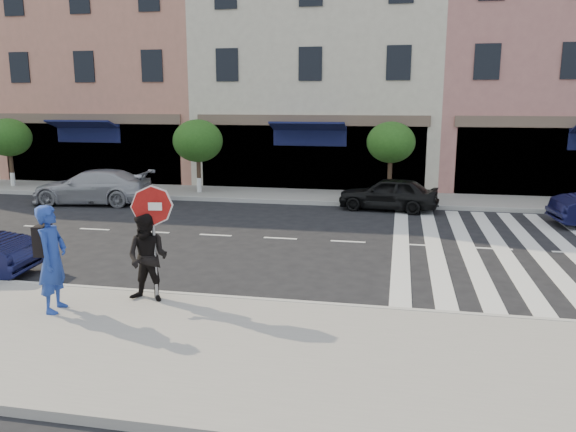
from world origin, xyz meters
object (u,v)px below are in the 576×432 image
object	(u,v)px
stop_sign	(152,216)
car_far_mid	(388,194)
walker	(148,258)
car_far_left	(92,187)
photographer	(52,259)

from	to	relation	value
stop_sign	car_far_mid	xyz separation A→B (m)	(4.24, 10.96, -1.20)
walker	stop_sign	bearing A→B (deg)	45.63
walker	car_far_mid	distance (m)	11.88
car_far_mid	walker	bearing A→B (deg)	-14.24
stop_sign	car_far_left	bearing A→B (deg)	118.57
car_far_mid	car_far_left	bearing A→B (deg)	-78.10
stop_sign	walker	world-z (taller)	stop_sign
car_far_left	stop_sign	bearing A→B (deg)	29.46
photographer	walker	size ratio (longest dim) A/B	1.15
stop_sign	car_far_mid	size ratio (longest dim) A/B	0.63
stop_sign	walker	size ratio (longest dim) A/B	1.31
stop_sign	car_far_left	distance (m)	12.38
walker	car_far_left	size ratio (longest dim) A/B	0.38
stop_sign	photographer	bearing A→B (deg)	-156.75
photographer	car_far_left	size ratio (longest dim) A/B	0.43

